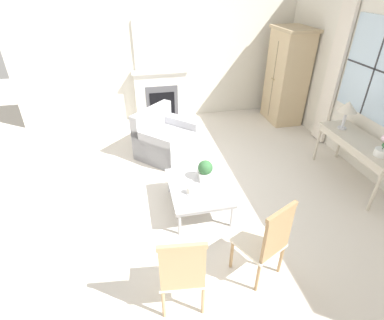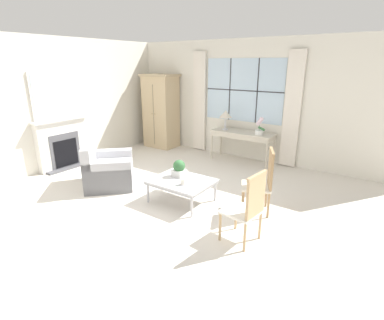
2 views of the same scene
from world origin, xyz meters
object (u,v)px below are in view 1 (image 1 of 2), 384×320
object	(u,v)px
pillar_candle	(190,191)
accent_chair_wooden	(182,271)
potted_orchid	(384,145)
table_lamp	(348,108)
potted_plant_small	(205,170)
coffee_table	(198,188)
armoire	(287,76)
fireplace	(161,90)
console_table	(361,146)
armchair_upholstered	(166,140)
side_chair_wooden	(268,239)

from	to	relation	value
pillar_candle	accent_chair_wooden	bearing A→B (deg)	-14.87
potted_orchid	pillar_candle	distance (m)	2.71
table_lamp	potted_plant_small	distance (m)	2.50
coffee_table	armoire	bearing A→B (deg)	135.74
fireplace	console_table	distance (m)	4.10
console_table	pillar_candle	xyz separation A→B (m)	(0.28, -2.72, -0.21)
table_lamp	potted_plant_small	world-z (taller)	table_lamp
fireplace	potted_plant_small	xyz separation A→B (m)	(3.09, 0.23, -0.14)
table_lamp	armchair_upholstered	distance (m)	3.04
console_table	potted_orchid	distance (m)	0.50
armoire	table_lamp	distance (m)	2.04
accent_chair_wooden	coffee_table	xyz separation A→B (m)	(-1.43, 0.49, -0.19)
side_chair_wooden	accent_chair_wooden	distance (m)	0.94
armchair_upholstered	pillar_candle	xyz separation A→B (m)	(1.74, 0.08, 0.15)
accent_chair_wooden	potted_plant_small	distance (m)	1.70
accent_chair_wooden	potted_plant_small	xyz separation A→B (m)	(-1.58, 0.62, -0.01)
pillar_candle	coffee_table	bearing A→B (deg)	133.49
armoire	coffee_table	bearing A→B (deg)	-44.26
potted_plant_small	side_chair_wooden	bearing A→B (deg)	12.13
pillar_candle	console_table	bearing A→B (deg)	95.84
accent_chair_wooden	potted_orchid	bearing A→B (deg)	110.83
armchair_upholstered	potted_plant_small	distance (m)	1.51
console_table	accent_chair_wooden	xyz separation A→B (m)	(1.57, -3.07, -0.10)
table_lamp	coffee_table	distance (m)	2.69
table_lamp	side_chair_wooden	distance (m)	2.83
accent_chair_wooden	coffee_table	size ratio (longest dim) A/B	0.98
fireplace	accent_chair_wooden	size ratio (longest dim) A/B	2.12
table_lamp	potted_orchid	xyz separation A→B (m)	(0.87, -0.01, -0.20)
potted_orchid	table_lamp	bearing A→B (deg)	179.32
armchair_upholstered	pillar_candle	world-z (taller)	armchair_upholstered
armchair_upholstered	coffee_table	bearing A→B (deg)	8.05
fireplace	armchair_upholstered	distance (m)	1.70
armoire	potted_orchid	distance (m)	2.91
armchair_upholstered	armoire	bearing A→B (deg)	110.14
accent_chair_wooden	side_chair_wooden	bearing A→B (deg)	100.75
table_lamp	side_chair_wooden	world-z (taller)	table_lamp
fireplace	side_chair_wooden	distance (m)	4.53
coffee_table	pillar_candle	bearing A→B (deg)	-46.51
table_lamp	potted_orchid	bearing A→B (deg)	-0.68
table_lamp	coffee_table	world-z (taller)	table_lamp
side_chair_wooden	console_table	bearing A→B (deg)	123.07
console_table	potted_plant_small	xyz separation A→B (m)	(-0.01, -2.44, -0.11)
fireplace	side_chair_wooden	xyz separation A→B (m)	(4.50, 0.53, -0.12)
table_lamp	potted_orchid	world-z (taller)	table_lamp
console_table	armchair_upholstered	xyz separation A→B (m)	(-1.46, -2.80, -0.36)
console_table	accent_chair_wooden	distance (m)	3.45
fireplace	accent_chair_wooden	bearing A→B (deg)	-4.84
console_table	table_lamp	xyz separation A→B (m)	(-0.44, -0.05, 0.44)
potted_orchid	potted_plant_small	xyz separation A→B (m)	(-0.44, -2.38, -0.36)
console_table	pillar_candle	size ratio (longest dim) A/B	12.89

